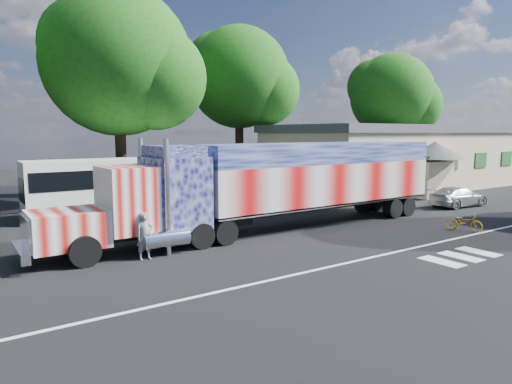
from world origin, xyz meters
TOP-DOWN VIEW (x-y plane):
  - ground at (0.00, 0.00)m, footprint 100.00×100.00m
  - lane_markings at (1.71, -3.77)m, footprint 30.00×2.67m
  - semi_truck at (1.37, 2.89)m, footprint 20.67×3.27m
  - coach_bus at (-3.26, 11.47)m, footprint 10.84×2.52m
  - hall_building at (19.92, 10.86)m, footprint 22.40×12.80m
  - parked_car at (14.72, 2.02)m, footprint 4.37×2.02m
  - woman at (-5.94, 1.50)m, footprint 0.65×0.43m
  - bicycle at (8.29, -2.29)m, footprint 1.15×1.73m
  - tree_n_mid at (-2.10, 15.26)m, footprint 9.89×9.42m
  - tree_ne_a at (9.01, 18.45)m, footprint 8.81×8.39m
  - tree_far_ne at (26.33, 16.88)m, footprint 8.80×8.38m

SIDE VIEW (x-z plane):
  - ground at x=0.00m, z-range 0.00..0.00m
  - lane_markings at x=1.71m, z-range 0.00..0.01m
  - bicycle at x=8.29m, z-range 0.00..0.86m
  - parked_car at x=14.72m, z-range 0.00..1.24m
  - woman at x=-5.94m, z-range 0.00..1.75m
  - coach_bus at x=-3.26m, z-range 0.06..3.21m
  - semi_truck at x=1.37m, z-range 0.06..4.47m
  - hall_building at x=19.92m, z-range 0.02..5.22m
  - tree_far_ne at x=26.33m, z-range 2.02..14.54m
  - tree_n_mid at x=-2.10m, z-range 2.14..15.95m
  - tree_ne_a at x=9.01m, z-range 2.41..15.76m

